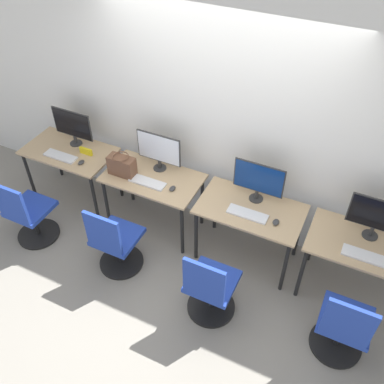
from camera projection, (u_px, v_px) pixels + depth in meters
The scene contains 23 objects.
ground_plane at pixel (187, 258), 4.76m from camera, with size 20.00×20.00×0.00m, color gray.
wall_back at pixel (218, 118), 4.33m from camera, with size 12.00×0.05×2.80m.
desk_far_left at pixel (70, 156), 5.09m from camera, with size 1.07×0.62×0.74m.
monitor_far_left at pixel (72, 126), 4.96m from camera, with size 0.52×0.15×0.45m.
keyboard_far_left at pixel (61, 156), 4.93m from camera, with size 0.41×0.13×0.02m.
mouse_far_left at pixel (81, 162), 4.83m from camera, with size 0.06×0.09×0.03m.
office_chair_far_left at pixel (28, 216), 4.74m from camera, with size 0.48×0.48×0.89m.
desk_left at pixel (153, 183), 4.72m from camera, with size 1.07×0.62×0.74m.
monitor_left at pixel (159, 150), 4.61m from camera, with size 0.52×0.15×0.45m.
keyboard_left at pixel (147, 182), 4.58m from camera, with size 0.41×0.13×0.02m.
mouse_left at pixel (172, 189), 4.50m from camera, with size 0.06×0.09×0.03m.
office_chair_left at pixel (115, 244), 4.43m from camera, with size 0.48×0.48×0.89m.
desk_right at pixel (250, 215), 4.36m from camera, with size 1.07×0.62×0.74m.
monitor_right at pixel (259, 180), 4.23m from camera, with size 0.52×0.15×0.45m.
keyboard_right at pixel (247, 214), 4.22m from camera, with size 0.41×0.13×0.02m.
mouse_right at pixel (276, 222), 4.13m from camera, with size 0.06×0.09×0.03m.
office_chair_right at pixel (210, 290), 4.01m from camera, with size 0.48×0.48×0.89m.
desk_far_right at pixel (365, 252), 3.99m from camera, with size 1.07×0.62×0.74m.
monitor_far_right at pixel (377, 216), 3.85m from camera, with size 0.52×0.15×0.45m.
keyboard_far_right at pixel (365, 256), 3.83m from camera, with size 0.41×0.13×0.02m.
office_chair_far_right at pixel (343, 329), 3.71m from camera, with size 0.48×0.48×0.89m.
handbag at pixel (122, 166), 4.63m from camera, with size 0.30×0.18×0.25m.
placard_far_left at pixel (86, 151), 4.95m from camera, with size 0.16×0.03×0.08m.
Camera 1 is at (1.37, -2.73, 3.73)m, focal length 40.00 mm.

